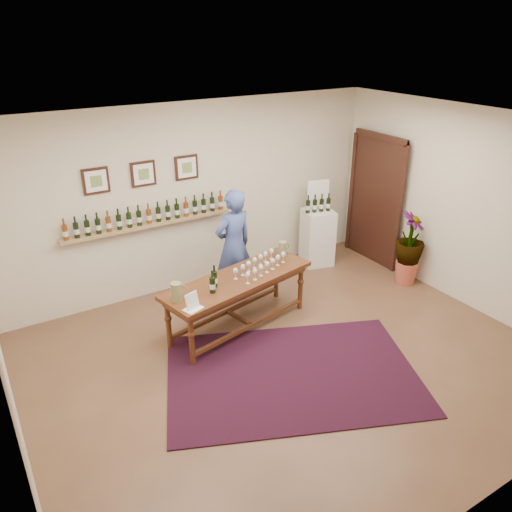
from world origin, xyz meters
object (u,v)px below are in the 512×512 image
potted_plant (409,249)px  person (234,246)px  display_pedestal (317,237)px  tasting_table (238,285)px

potted_plant → person: bearing=158.0°
display_pedestal → tasting_table: bearing=-153.6°
tasting_table → potted_plant: size_ratio=2.18×
tasting_table → person: 0.85m
display_pedestal → person: 1.85m
tasting_table → person: bearing=53.0°
tasting_table → potted_plant: bearing=-17.4°
display_pedestal → potted_plant: (0.75, -1.33, 0.12)m
tasting_table → person: (0.35, 0.75, 0.21)m
potted_plant → person: person is taller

